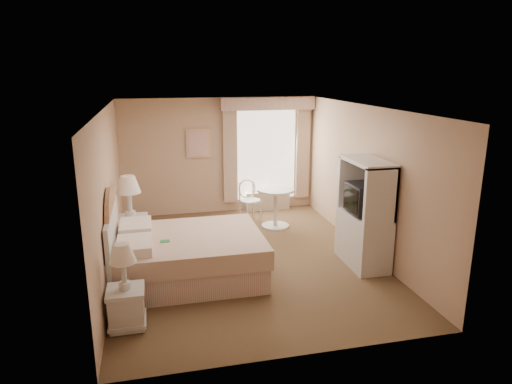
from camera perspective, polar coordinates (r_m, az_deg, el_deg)
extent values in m
cube|color=brown|center=(7.72, -1.31, -8.36)|extent=(4.20, 5.50, 0.01)
cube|color=silver|center=(7.10, -1.43, 10.47)|extent=(4.20, 5.50, 0.01)
cube|color=tan|center=(9.96, -4.61, 4.50)|extent=(4.20, 0.01, 2.50)
cube|color=tan|center=(4.78, 5.44, -7.35)|extent=(4.20, 0.01, 2.50)
cube|color=tan|center=(7.20, -17.95, -0.31)|extent=(0.01, 5.50, 2.50)
cube|color=tan|center=(7.99, 13.54, 1.50)|extent=(0.01, 5.50, 2.50)
cube|color=white|center=(10.13, 1.31, 4.73)|extent=(1.30, 0.02, 2.00)
cube|color=tan|center=(9.91, -3.28, 4.48)|extent=(0.30, 0.08, 2.05)
cube|color=tan|center=(10.32, 5.86, 4.85)|extent=(0.30, 0.08, 2.05)
cube|color=tan|center=(9.91, 1.48, 11.02)|extent=(2.05, 0.20, 0.28)
cube|color=beige|center=(10.29, 1.40, -1.06)|extent=(1.00, 0.22, 0.42)
cube|color=tan|center=(9.82, -7.23, 6.06)|extent=(0.52, 0.03, 0.62)
cube|color=beige|center=(9.80, -7.22, 6.04)|extent=(0.42, 0.02, 0.52)
cube|color=tan|center=(7.09, -8.55, -9.08)|extent=(2.19, 1.67, 0.38)
cube|color=beige|center=(6.96, -8.66, -6.58)|extent=(2.25, 1.73, 0.29)
cube|color=white|center=(6.51, -14.96, -6.53)|extent=(0.47, 0.65, 0.15)
cube|color=white|center=(7.25, -14.81, -4.26)|extent=(0.47, 0.65, 0.15)
cube|color=#27914B|center=(6.75, -11.32, -6.04)|extent=(0.14, 0.10, 0.01)
cube|color=silver|center=(6.96, -17.38, -6.68)|extent=(0.06, 1.77, 1.15)
cylinder|color=#A67058|center=(6.92, -17.45, -5.88)|extent=(0.05, 1.57, 1.57)
cube|color=white|center=(5.95, -15.84, -13.95)|extent=(0.41, 0.41, 0.44)
cube|color=white|center=(5.84, -16.02, -11.80)|extent=(0.44, 0.44, 0.05)
cube|color=white|center=(6.02, -15.74, -15.21)|extent=(0.44, 0.44, 0.04)
cylinder|color=silver|center=(5.80, -16.07, -11.17)|extent=(0.14, 0.14, 0.09)
cylinder|color=silver|center=(5.73, -16.20, -9.57)|extent=(0.06, 0.06, 0.36)
cone|color=white|center=(5.64, -16.38, -7.35)|extent=(0.32, 0.32, 0.23)
cube|color=white|center=(8.11, -15.22, -5.43)|extent=(0.51, 0.51, 0.56)
cube|color=white|center=(8.01, -15.38, -3.33)|extent=(0.56, 0.56, 0.07)
cube|color=white|center=(8.18, -15.13, -6.68)|extent=(0.56, 0.56, 0.06)
cylinder|color=silver|center=(7.98, -15.42, -2.73)|extent=(0.18, 0.18, 0.11)
cylinder|color=silver|center=(7.92, -15.53, -1.19)|extent=(0.08, 0.08, 0.45)
cone|color=white|center=(7.84, -15.69, 0.93)|extent=(0.40, 0.40, 0.29)
cylinder|color=silver|center=(9.25, 2.42, -4.22)|extent=(0.55, 0.55, 0.03)
cylinder|color=silver|center=(9.13, 2.45, -1.98)|extent=(0.09, 0.09, 0.74)
cylinder|color=white|center=(9.03, 2.47, 0.27)|extent=(0.74, 0.74, 0.04)
cylinder|color=silver|center=(9.33, -1.09, -2.77)|extent=(0.03, 0.03, 0.42)
cylinder|color=silver|center=(9.48, 0.59, -2.47)|extent=(0.03, 0.03, 0.42)
cylinder|color=silver|center=(9.59, -2.03, -2.27)|extent=(0.03, 0.03, 0.42)
cylinder|color=silver|center=(9.74, -0.38, -1.98)|extent=(0.03, 0.03, 0.42)
cylinder|color=white|center=(9.47, -0.73, -1.09)|extent=(0.52, 0.52, 0.04)
torus|color=silver|center=(9.52, -1.13, 0.40)|extent=(0.42, 0.22, 0.40)
cylinder|color=silver|center=(9.48, -2.05, 0.04)|extent=(0.03, 0.03, 0.38)
cylinder|color=silver|center=(9.63, -0.38, 0.29)|extent=(0.03, 0.03, 0.38)
cube|color=white|center=(7.58, 13.21, -5.76)|extent=(0.52, 1.04, 0.85)
cube|color=white|center=(6.91, 15.37, -0.50)|extent=(0.52, 0.08, 0.85)
cube|color=white|center=(7.75, 12.03, 1.36)|extent=(0.52, 0.08, 0.85)
cube|color=white|center=(7.23, 13.81, 3.75)|extent=(0.52, 1.04, 0.06)
cube|color=white|center=(7.44, 15.27, 0.58)|extent=(0.04, 1.04, 0.85)
cube|color=black|center=(7.36, 13.40, -0.74)|extent=(0.45, 0.57, 0.45)
cube|color=black|center=(7.26, 11.79, -0.85)|extent=(0.02, 0.47, 0.38)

